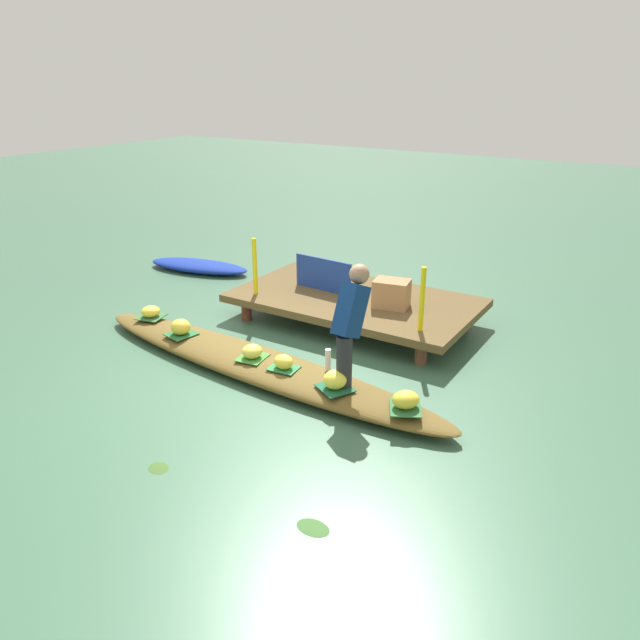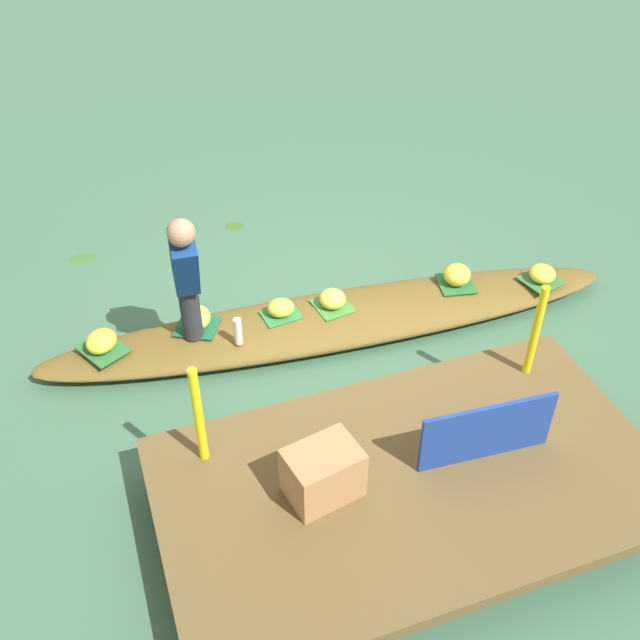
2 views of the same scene
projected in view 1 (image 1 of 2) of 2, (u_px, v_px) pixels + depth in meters
canal_water at (256, 372)px, 6.94m from camera, size 40.00×40.00×0.00m
dock_platform at (355, 301)px, 8.23m from camera, size 3.20×1.80×0.36m
vendor_boat at (256, 364)px, 6.90m from camera, size 5.02×1.13×0.20m
moored_boat at (199, 266)px, 10.42m from camera, size 1.90×0.93×0.17m
leaf_mat_0 at (181, 334)px, 7.42m from camera, size 0.36×0.38×0.01m
banana_bunch_0 at (181, 327)px, 7.38m from camera, size 0.25×0.24×0.19m
leaf_mat_1 at (405, 407)px, 5.80m from camera, size 0.43×0.46×0.01m
banana_bunch_1 at (406, 400)px, 5.77m from camera, size 0.34×0.34×0.17m
leaf_mat_2 at (335, 388)px, 6.15m from camera, size 0.44×0.43×0.01m
banana_bunch_2 at (335, 380)px, 6.12m from camera, size 0.24×0.25×0.19m
leaf_mat_3 at (151, 317)px, 7.94m from camera, size 0.38×0.38×0.01m
banana_bunch_3 at (151, 311)px, 7.91m from camera, size 0.29×0.30×0.14m
leaf_mat_4 at (252, 358)px, 6.81m from camera, size 0.33×0.35×0.01m
banana_bunch_4 at (252, 351)px, 6.78m from camera, size 0.23×0.23×0.15m
leaf_mat_5 at (284, 368)px, 6.56m from camera, size 0.33×0.27×0.01m
banana_bunch_5 at (284, 362)px, 6.53m from camera, size 0.25×0.22×0.15m
vendor_person at (350, 319)px, 6.02m from camera, size 0.22×0.47×1.22m
water_bottle at (328, 360)px, 6.49m from camera, size 0.06×0.06×0.24m
market_banner at (323, 275)px, 8.37m from camera, size 0.90×0.09×0.45m
railing_post_west at (255, 266)px, 8.18m from camera, size 0.06×0.06×0.77m
railing_post_east at (422, 299)px, 7.00m from camera, size 0.06×0.06×0.77m
produce_crate at (391, 294)px, 7.79m from camera, size 0.49×0.40×0.36m
drifting_plant_0 at (159, 468)px, 5.25m from camera, size 0.23×0.21×0.01m
drifting_plant_1 at (313, 528)px, 4.57m from camera, size 0.27×0.19×0.01m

